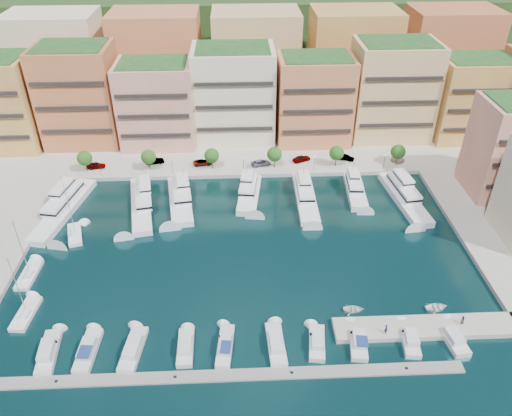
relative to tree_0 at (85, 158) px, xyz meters
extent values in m
plane|color=black|center=(40.00, -33.50, -4.74)|extent=(400.00, 400.00, 0.00)
cube|color=#9E998E|center=(40.00, 28.50, -4.74)|extent=(220.00, 64.00, 2.00)
cube|color=#243D19|center=(40.00, 76.50, -4.74)|extent=(240.00, 40.00, 58.00)
cube|color=gray|center=(37.00, -63.50, -4.74)|extent=(72.00, 2.20, 0.35)
cube|color=#9E998E|center=(70.00, -55.50, -4.74)|extent=(32.00, 5.00, 2.00)
cube|color=#AF673A|center=(-4.00, 18.50, 9.26)|extent=(20.00, 16.00, 26.00)
cube|color=black|center=(-4.00, 10.25, 9.26)|extent=(18.40, 0.50, 0.90)
cube|color=#1C471E|center=(-4.00, 18.50, 22.66)|extent=(17.60, 14.08, 0.80)
cube|color=#ED9A84|center=(17.00, 16.50, 7.26)|extent=(20.00, 15.00, 22.00)
cube|color=black|center=(17.00, 8.75, 7.26)|extent=(18.40, 0.50, 0.90)
cube|color=#1C471E|center=(17.00, 16.50, 18.66)|extent=(17.60, 13.20, 0.80)
cube|color=#F3E5BB|center=(38.00, 18.50, 8.76)|extent=(22.00, 16.00, 25.00)
cube|color=black|center=(38.00, 10.25, 8.76)|extent=(20.24, 0.50, 0.90)
cube|color=#1C471E|center=(38.00, 18.50, 21.66)|extent=(19.36, 14.08, 0.80)
cube|color=#D1774E|center=(60.00, 16.50, 7.76)|extent=(20.00, 15.00, 23.00)
cube|color=black|center=(60.00, 8.75, 7.76)|extent=(18.40, 0.50, 0.90)
cube|color=#1C471E|center=(60.00, 16.50, 19.66)|extent=(17.60, 13.20, 0.80)
cube|color=tan|center=(82.00, 18.50, 9.26)|extent=(22.00, 16.00, 26.00)
cube|color=black|center=(82.00, 10.25, 9.26)|extent=(20.24, 0.50, 0.90)
cube|color=#1C471E|center=(82.00, 18.50, 22.66)|extent=(19.36, 14.08, 0.80)
cube|color=#DCAD50|center=(104.00, 16.50, 7.26)|extent=(20.00, 15.00, 22.00)
cube|color=black|center=(104.00, 8.75, 7.26)|extent=(18.40, 0.50, 0.90)
cube|color=#1C471E|center=(104.00, 16.50, 18.66)|extent=(17.60, 13.20, 0.80)
cube|color=#F3E5BB|center=(-15.00, 40.50, 11.26)|extent=(26.00, 18.00, 30.00)
cube|color=#D1774E|center=(15.00, 40.50, 11.26)|extent=(26.00, 18.00, 30.00)
cube|color=tan|center=(45.00, 40.50, 11.26)|extent=(26.00, 18.00, 30.00)
cube|color=#DCAD50|center=(75.00, 40.50, 11.26)|extent=(26.00, 18.00, 30.00)
cube|color=#AF673A|center=(105.00, 40.50, 11.26)|extent=(26.00, 18.00, 30.00)
cylinder|color=#473323|center=(0.00, 0.00, -2.24)|extent=(0.24, 0.24, 3.00)
sphere|color=#134514|center=(0.00, 0.00, 0.01)|extent=(3.80, 3.80, 3.80)
cylinder|color=#473323|center=(16.00, 0.00, -2.24)|extent=(0.24, 0.24, 3.00)
sphere|color=#134514|center=(16.00, 0.00, 0.01)|extent=(3.80, 3.80, 3.80)
cylinder|color=#473323|center=(32.00, 0.00, -2.24)|extent=(0.24, 0.24, 3.00)
sphere|color=#134514|center=(32.00, 0.00, 0.01)|extent=(3.80, 3.80, 3.80)
cylinder|color=#473323|center=(48.00, 0.00, -2.24)|extent=(0.24, 0.24, 3.00)
sphere|color=#134514|center=(48.00, 0.00, 0.01)|extent=(3.80, 3.80, 3.80)
cylinder|color=#473323|center=(64.00, 0.00, -2.24)|extent=(0.24, 0.24, 3.00)
sphere|color=#134514|center=(64.00, 0.00, 0.01)|extent=(3.80, 3.80, 3.80)
cylinder|color=#473323|center=(80.00, 0.00, -2.24)|extent=(0.24, 0.24, 3.00)
sphere|color=#134514|center=(80.00, 0.00, 0.01)|extent=(3.80, 3.80, 3.80)
cylinder|color=black|center=(4.00, -2.30, -1.74)|extent=(0.10, 0.10, 4.00)
sphere|color=#FFF2CC|center=(4.00, -2.30, 0.31)|extent=(0.30, 0.30, 0.30)
cylinder|color=black|center=(22.00, -2.30, -1.74)|extent=(0.10, 0.10, 4.00)
sphere|color=#FFF2CC|center=(22.00, -2.30, 0.31)|extent=(0.30, 0.30, 0.30)
cylinder|color=black|center=(40.00, -2.30, -1.74)|extent=(0.10, 0.10, 4.00)
sphere|color=#FFF2CC|center=(40.00, -2.30, 0.31)|extent=(0.30, 0.30, 0.30)
cylinder|color=black|center=(58.00, -2.30, -1.74)|extent=(0.10, 0.10, 4.00)
sphere|color=#FFF2CC|center=(58.00, -2.30, 0.31)|extent=(0.30, 0.30, 0.30)
cylinder|color=black|center=(76.00, -2.30, -1.74)|extent=(0.10, 0.10, 4.00)
sphere|color=#FFF2CC|center=(76.00, -2.30, 0.31)|extent=(0.30, 0.30, 0.30)
cube|color=white|center=(-1.35, -17.27, -4.39)|extent=(9.47, 25.91, 2.30)
cube|color=white|center=(-1.35, -14.71, -2.34)|extent=(6.39, 14.49, 1.80)
cube|color=black|center=(-1.35, -14.71, -2.34)|extent=(6.46, 14.56, 0.55)
cube|color=white|center=(-1.35, -12.67, -0.74)|extent=(4.16, 8.04, 1.40)
cylinder|color=#B2B2B7|center=(-1.35, -11.14, 0.86)|extent=(0.14, 0.14, 1.80)
cube|color=white|center=(15.95, -15.99, -4.39)|extent=(8.16, 23.37, 2.30)
cube|color=white|center=(15.95, -13.70, -2.34)|extent=(5.61, 13.05, 1.80)
cube|color=black|center=(15.95, -13.70, -2.34)|extent=(5.68, 13.12, 0.55)
cube|color=white|center=(15.95, -11.86, -0.74)|extent=(3.69, 7.23, 1.40)
cylinder|color=#B2B2B7|center=(15.95, -10.48, 0.86)|extent=(0.14, 0.14, 1.80)
cube|color=black|center=(15.95, -15.99, -4.84)|extent=(8.22, 23.43, 0.35)
cube|color=white|center=(24.83, -14.47, -4.39)|extent=(7.63, 20.42, 2.30)
cube|color=white|center=(24.83, -12.47, -2.34)|extent=(5.47, 11.42, 1.80)
cube|color=black|center=(24.83, -12.47, -2.34)|extent=(5.54, 11.48, 0.55)
cube|color=white|center=(24.83, -10.88, -0.74)|extent=(3.71, 6.33, 1.40)
cylinder|color=#B2B2B7|center=(24.83, -9.68, 0.86)|extent=(0.14, 0.14, 1.80)
cube|color=white|center=(41.13, -12.66, -4.39)|extent=(6.61, 16.78, 2.30)
cube|color=white|center=(41.13, -11.03, -2.34)|extent=(4.84, 9.39, 1.80)
cube|color=black|center=(41.13, -11.03, -2.34)|extent=(4.90, 9.45, 0.55)
cube|color=white|center=(41.13, -9.72, -0.74)|extent=(3.32, 5.21, 1.40)
cylinder|color=#B2B2B7|center=(41.13, -8.74, 0.86)|extent=(0.14, 0.14, 1.80)
cube|color=white|center=(54.31, -14.93, -4.39)|extent=(4.66, 20.93, 2.30)
cube|color=white|center=(54.31, -12.85, -2.34)|extent=(3.74, 11.53, 1.80)
cube|color=black|center=(54.31, -12.85, -2.34)|extent=(3.80, 11.59, 0.55)
cube|color=white|center=(54.31, -11.18, -0.74)|extent=(2.71, 6.30, 1.40)
cylinder|color=#B2B2B7|center=(54.31, -9.93, 0.86)|extent=(0.14, 0.14, 1.80)
cube|color=black|center=(54.31, -14.93, -4.84)|extent=(4.71, 20.98, 0.35)
cube|color=white|center=(66.73, -12.33, -4.39)|extent=(5.10, 15.91, 2.30)
cube|color=white|center=(66.73, -10.77, -2.34)|extent=(3.88, 8.83, 1.80)
cube|color=black|center=(66.73, -10.77, -2.34)|extent=(3.94, 8.89, 0.55)
cube|color=white|center=(66.73, -9.51, -0.74)|extent=(2.72, 4.86, 1.40)
cylinder|color=#B2B2B7|center=(66.73, -8.57, 0.86)|extent=(0.14, 0.14, 1.80)
cube|color=white|center=(77.65, -15.82, -4.39)|extent=(7.18, 23.03, 2.30)
cube|color=white|center=(77.65, -13.56, -2.34)|extent=(5.20, 12.81, 1.80)
cube|color=black|center=(77.65, -13.56, -2.34)|extent=(5.26, 12.87, 0.55)
cube|color=white|center=(77.65, -11.75, -0.74)|extent=(3.54, 7.07, 1.40)
cylinder|color=#B2B2B7|center=(77.65, -10.39, 0.86)|extent=(0.14, 0.14, 1.80)
cube|color=silver|center=(7.28, -58.00, -4.49)|extent=(3.48, 9.21, 1.40)
cube|color=silver|center=(7.28, -58.45, -3.19)|extent=(2.48, 4.49, 1.10)
cube|color=black|center=(7.28, -56.65, -3.44)|extent=(1.94, 0.27, 0.55)
cube|color=silver|center=(13.56, -58.00, -4.49)|extent=(3.20, 8.85, 1.40)
cube|color=silver|center=(13.56, -58.44, -3.19)|extent=(2.36, 4.29, 1.10)
cube|color=black|center=(13.56, -56.69, -3.44)|extent=(1.98, 0.21, 0.55)
cube|color=navy|center=(13.56, -59.57, -2.59)|extent=(2.06, 2.71, 0.12)
cube|color=silver|center=(20.80, -58.00, -4.49)|extent=(3.86, 9.36, 1.40)
cube|color=silver|center=(20.80, -58.45, -3.19)|extent=(2.68, 4.59, 1.10)
cube|color=black|center=(20.80, -56.64, -3.44)|extent=(2.00, 0.34, 0.55)
cube|color=silver|center=(29.23, -58.00, -4.49)|extent=(2.64, 7.62, 1.40)
cube|color=silver|center=(29.23, -58.38, -3.19)|extent=(2.03, 3.67, 1.10)
cube|color=black|center=(29.23, -56.86, -3.44)|extent=(1.83, 0.12, 0.55)
cube|color=silver|center=(35.68, -58.00, -4.49)|extent=(3.22, 8.86, 1.40)
cube|color=silver|center=(35.68, -58.43, -3.19)|extent=(2.26, 4.32, 1.10)
cube|color=black|center=(35.68, -56.70, -3.44)|extent=(1.71, 0.27, 0.55)
cube|color=navy|center=(35.68, -59.56, -2.59)|extent=(1.91, 2.75, 0.12)
cube|color=silver|center=(43.98, -58.00, -4.49)|extent=(3.13, 8.99, 1.40)
cube|color=silver|center=(43.98, -58.44, -3.19)|extent=(2.31, 4.36, 1.10)
cube|color=black|center=(43.98, -56.67, -3.44)|extent=(1.95, 0.19, 0.55)
cube|color=silver|center=(50.72, -58.00, -4.49)|extent=(3.51, 7.62, 1.40)
cube|color=silver|center=(50.72, -58.37, -3.19)|extent=(2.44, 3.76, 1.10)
cube|color=black|center=(50.72, -56.90, -3.44)|extent=(1.83, 0.35, 0.55)
cube|color=silver|center=(57.53, -58.00, -4.49)|extent=(3.71, 8.07, 1.40)
cube|color=silver|center=(57.53, -58.39, -3.19)|extent=(2.58, 3.99, 1.10)
cube|color=black|center=(57.53, -56.83, -3.44)|extent=(1.92, 0.36, 0.55)
cube|color=navy|center=(57.53, -59.40, -2.59)|extent=(2.17, 2.57, 0.12)
cube|color=silver|center=(66.13, -58.00, -4.49)|extent=(3.38, 7.60, 1.40)
cube|color=silver|center=(66.13, -58.37, -3.19)|extent=(2.38, 3.74, 1.10)
cube|color=black|center=(66.13, -56.90, -3.44)|extent=(1.84, 0.31, 0.55)
cube|color=silver|center=(73.35, -58.00, -4.49)|extent=(3.68, 7.78, 1.40)
cube|color=silver|center=(73.35, -58.37, -3.19)|extent=(2.58, 3.84, 1.10)
cube|color=black|center=(73.35, -56.88, -3.44)|extent=(1.98, 0.35, 0.55)
cube|color=white|center=(0.71, -49.17, -4.54)|extent=(3.48, 8.22, 1.20)
cube|color=white|center=(0.71, -49.98, -3.64)|extent=(1.85, 2.14, 0.60)
cylinder|color=#B2B2B7|center=(0.71, -48.77, 2.06)|extent=(0.14, 0.14, 12.00)
cylinder|color=#B2B2B7|center=(0.71, -50.38, -2.94)|extent=(0.41, 3.60, 0.10)
cube|color=white|center=(-2.12, -38.83, -4.54)|extent=(3.15, 8.51, 1.20)
cube|color=white|center=(-2.12, -39.67, -3.64)|extent=(1.77, 2.17, 0.60)
cylinder|color=#B2B2B7|center=(-2.12, -38.41, 2.06)|extent=(0.14, 0.14, 12.00)
cylinder|color=#B2B2B7|center=(-2.12, -40.09, -2.94)|extent=(0.26, 3.78, 0.10)
cube|color=white|center=(3.35, -26.24, -4.54)|extent=(4.85, 8.40, 1.20)
cube|color=white|center=(3.35, -27.04, -3.64)|extent=(2.12, 2.37, 0.60)
cylinder|color=#B2B2B7|center=(3.35, -25.85, 2.06)|extent=(0.14, 0.14, 12.00)
cylinder|color=#B2B2B7|center=(3.35, -27.44, -2.94)|extent=(1.11, 3.46, 0.10)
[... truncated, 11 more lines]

